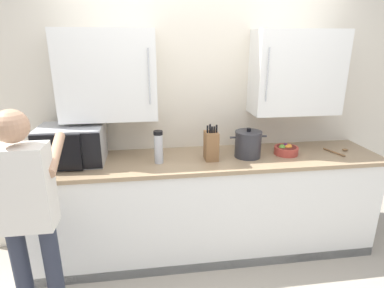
% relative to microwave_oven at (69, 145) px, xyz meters
% --- Properties ---
extents(back_wall_tiled, '(4.19, 0.44, 2.86)m').
position_rel_microwave_oven_xyz_m(back_wall_tiled, '(1.17, 0.28, 0.37)').
color(back_wall_tiled, beige).
rests_on(back_wall_tiled, ground_plane).
extents(counter_unit, '(3.10, 0.66, 0.95)m').
position_rel_microwave_oven_xyz_m(counter_unit, '(1.17, -0.04, -0.64)').
color(counter_unit, white).
rests_on(counter_unit, ground_plane).
extents(microwave_oven, '(0.52, 0.42, 0.32)m').
position_rel_microwave_oven_xyz_m(microwave_oven, '(0.00, 0.00, 0.00)').
color(microwave_oven, '#B7BABF').
rests_on(microwave_oven, counter_unit).
extents(stock_pot, '(0.33, 0.23, 0.26)m').
position_rel_microwave_oven_xyz_m(stock_pot, '(1.52, -0.06, -0.04)').
color(stock_pot, '#2D2D33').
rests_on(stock_pot, counter_unit).
extents(wooden_spoon, '(0.22, 0.23, 0.02)m').
position_rel_microwave_oven_xyz_m(wooden_spoon, '(2.40, -0.06, -0.15)').
color(wooden_spoon, brown).
rests_on(wooden_spoon, counter_unit).
extents(thermos_flask, '(0.08, 0.08, 0.28)m').
position_rel_microwave_oven_xyz_m(thermos_flask, '(0.73, -0.10, -0.02)').
color(thermos_flask, '#B7BABF').
rests_on(thermos_flask, counter_unit).
extents(fruit_bowl, '(0.21, 0.21, 0.10)m').
position_rel_microwave_oven_xyz_m(fruit_bowl, '(1.88, -0.05, -0.12)').
color(fruit_bowl, '#AD3D33').
rests_on(fruit_bowl, counter_unit).
extents(knife_block, '(0.11, 0.15, 0.32)m').
position_rel_microwave_oven_xyz_m(knife_block, '(1.18, -0.08, -0.03)').
color(knife_block, brown).
rests_on(knife_block, counter_unit).
extents(person_figure, '(0.44, 0.51, 1.57)m').
position_rel_microwave_oven_xyz_m(person_figure, '(-0.12, -0.70, -0.18)').
color(person_figure, '#282D3D').
rests_on(person_figure, ground_plane).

